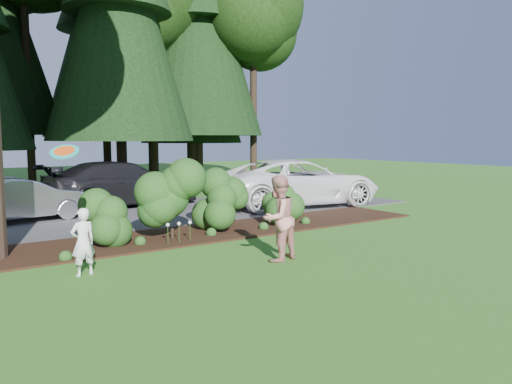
# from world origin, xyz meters

# --- Properties ---
(ground) EXTENTS (80.00, 80.00, 0.00)m
(ground) POSITION_xyz_m (0.00, 0.00, 0.00)
(ground) COLOR #31651C
(ground) RESTS_ON ground
(mulch_bed) EXTENTS (16.00, 2.50, 0.05)m
(mulch_bed) POSITION_xyz_m (0.00, 3.25, 0.03)
(mulch_bed) COLOR black
(mulch_bed) RESTS_ON ground
(driveway) EXTENTS (22.00, 6.00, 0.03)m
(driveway) POSITION_xyz_m (0.00, 7.50, 0.01)
(driveway) COLOR #38383A
(driveway) RESTS_ON ground
(shrub_row) EXTENTS (6.53, 1.60, 1.61)m
(shrub_row) POSITION_xyz_m (0.77, 3.14, 0.81)
(shrub_row) COLOR #154517
(shrub_row) RESTS_ON ground
(lily_cluster) EXTENTS (0.69, 0.09, 0.57)m
(lily_cluster) POSITION_xyz_m (-0.30, 2.40, 0.50)
(lily_cluster) COLOR #154517
(lily_cluster) RESTS_ON ground
(car_silver_wagon) EXTENTS (4.31, 1.93, 1.37)m
(car_silver_wagon) POSITION_xyz_m (-2.88, 8.18, 0.72)
(car_silver_wagon) COLOR #B6B6BB
(car_silver_wagon) RESTS_ON driveway
(car_white_suv) EXTENTS (6.81, 3.99, 1.78)m
(car_white_suv) POSITION_xyz_m (6.51, 6.05, 0.92)
(car_white_suv) COLOR white
(car_white_suv) RESTS_ON driveway
(car_dark_suv) EXTENTS (6.09, 2.93, 1.71)m
(car_dark_suv) POSITION_xyz_m (0.95, 9.80, 0.89)
(car_dark_suv) COLOR black
(car_dark_suv) RESTS_ON driveway
(child) EXTENTS (0.52, 0.39, 1.30)m
(child) POSITION_xyz_m (-3.03, 0.91, 0.65)
(child) COLOR white
(child) RESTS_ON ground
(adult) EXTENTS (1.04, 0.91, 1.83)m
(adult) POSITION_xyz_m (0.72, -0.28, 0.92)
(adult) COLOR #AF1E17
(adult) RESTS_ON ground
(frisbee) EXTENTS (0.56, 0.49, 0.36)m
(frisbee) POSITION_xyz_m (-3.30, 0.92, 2.37)
(frisbee) COLOR teal
(frisbee) RESTS_ON ground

